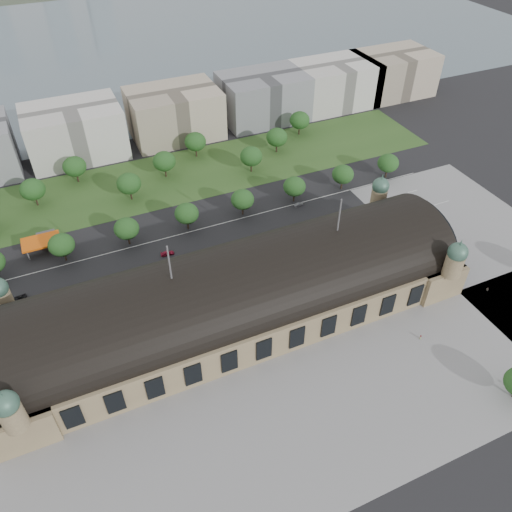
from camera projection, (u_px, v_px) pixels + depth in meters
name	position (u px, v px, depth m)	size (l,w,h in m)	color
ground	(238.00, 317.00, 165.38)	(900.00, 900.00, 0.00)	black
station	(238.00, 296.00, 158.67)	(150.00, 48.40, 44.30)	#9C8760
plaza_south	(332.00, 415.00, 138.03)	(190.00, 48.00, 0.12)	gray
plaza_east	(479.00, 238.00, 197.16)	(56.00, 100.00, 0.12)	gray
road_slab	(150.00, 264.00, 185.50)	(260.00, 26.00, 0.10)	black
grass_belt	(129.00, 187.00, 225.09)	(300.00, 45.00, 0.10)	#2F5220
petrol_station	(44.00, 239.00, 191.99)	(14.00, 13.00, 5.05)	#E45A0D
lake	(86.00, 45.00, 371.54)	(700.00, 320.00, 0.08)	slate
office_3	(75.00, 132.00, 240.30)	(45.00, 32.00, 24.00)	silver
office_4	(175.00, 113.00, 255.73)	(45.00, 32.00, 24.00)	#C1B098
office_5	(263.00, 97.00, 271.15)	(45.00, 32.00, 24.00)	gray
office_6	(335.00, 84.00, 285.04)	(45.00, 32.00, 24.00)	silver
office_7	(392.00, 73.00, 297.38)	(45.00, 32.00, 24.00)	#C1B098
tree_row_3	(61.00, 245.00, 182.39)	(9.60, 9.60, 11.52)	#2D2116
tree_row_4	(126.00, 229.00, 189.80)	(9.60, 9.60, 11.52)	#2D2116
tree_row_5	(187.00, 214.00, 197.20)	(9.60, 9.60, 11.52)	#2D2116
tree_row_6	(243.00, 200.00, 204.60)	(9.60, 9.60, 11.52)	#2D2116
tree_row_7	(294.00, 187.00, 212.01)	(9.60, 9.60, 11.52)	#2D2116
tree_row_8	(343.00, 174.00, 219.41)	(9.60, 9.60, 11.52)	#2D2116
tree_row_9	(388.00, 163.00, 226.82)	(9.60, 9.60, 11.52)	#2D2116
tree_belt_4	(33.00, 189.00, 209.19)	(10.40, 10.40, 12.48)	#2D2116
tree_belt_5	(75.00, 166.00, 223.36)	(10.40, 10.40, 12.48)	#2D2116
tree_belt_6	(129.00, 184.00, 212.61)	(10.40, 10.40, 12.48)	#2D2116
tree_belt_7	(164.00, 161.00, 226.78)	(10.40, 10.40, 12.48)	#2D2116
tree_belt_8	(195.00, 142.00, 240.94)	(10.40, 10.40, 12.48)	#2D2116
tree_belt_9	(251.00, 156.00, 230.20)	(10.40, 10.40, 12.48)	#2D2116
tree_belt_10	(277.00, 137.00, 244.36)	(10.40, 10.40, 12.48)	#2D2116
tree_belt_11	(300.00, 120.00, 258.52)	(10.40, 10.40, 12.48)	#2D2116
traffic_car_2	(19.00, 298.00, 171.33)	(2.19, 4.75, 1.32)	black
traffic_car_3	(167.00, 253.00, 189.16)	(2.07, 5.08, 1.47)	maroon
traffic_car_4	(244.00, 255.00, 188.44)	(1.73, 4.30, 1.46)	#191E48
traffic_car_5	(299.00, 205.00, 213.65)	(1.43, 4.11, 1.36)	#57595F
traffic_car_6	(371.00, 213.00, 208.97)	(2.26, 4.91, 1.36)	silver
parked_car_0	(29.00, 332.00, 159.65)	(1.62, 4.65, 1.53)	black
parked_car_2	(4.00, 339.00, 157.39)	(1.95, 4.79, 1.39)	#1C2C4E
parked_car_3	(109.00, 299.00, 170.66)	(1.69, 4.19, 1.43)	#4F5255
parked_car_4	(84.00, 307.00, 168.02)	(1.64, 4.69, 1.55)	silver
parked_car_5	(164.00, 284.00, 176.70)	(2.14, 4.64, 1.29)	#9A9BA2
parked_car_6	(103.00, 310.00, 167.06)	(1.83, 4.51, 1.31)	black
bus_west	(209.00, 264.00, 182.79)	(3.09, 13.21, 3.68)	#B03C1C
bus_mid	(232.00, 258.00, 185.81)	(2.52, 10.77, 3.00)	white
bus_east	(245.00, 245.00, 191.34)	(3.03, 12.94, 3.60)	beige
pedestrian_0	(421.00, 337.00, 157.88)	(0.82, 0.47, 1.69)	gray
pedestrian_2	(487.00, 289.00, 174.24)	(0.87, 0.50, 1.78)	gray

